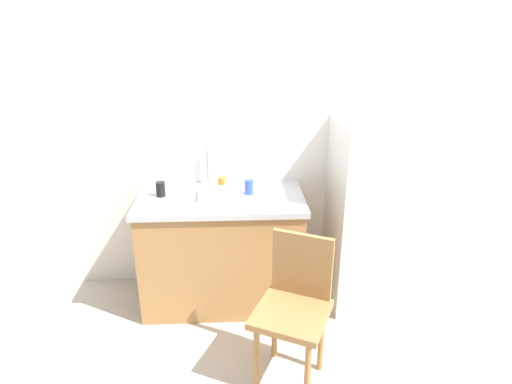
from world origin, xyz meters
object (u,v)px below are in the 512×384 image
at_px(dish_tray, 219,194).
at_px(cup_orange, 222,182).
at_px(cup_black, 161,189).
at_px(cup_blue, 249,187).
at_px(refrigerator, 371,215).
at_px(chair, 295,304).

distance_m(dish_tray, cup_orange, 0.20).
height_order(dish_tray, cup_orange, cup_orange).
xyz_separation_m(cup_black, cup_blue, (0.63, 0.01, 0.00)).
distance_m(cup_orange, cup_blue, 0.24).
distance_m(refrigerator, cup_orange, 1.13).
height_order(dish_tray, cup_blue, cup_blue).
bearing_deg(dish_tray, cup_black, 174.85).
height_order(chair, dish_tray, dish_tray).
distance_m(refrigerator, chair, 1.04).
bearing_deg(cup_black, cup_orange, 19.93).
bearing_deg(cup_orange, chair, -66.23).
bearing_deg(cup_black, chair, -43.52).
relative_size(refrigerator, cup_orange, 17.34).
relative_size(dish_tray, cup_black, 2.64).
height_order(cup_orange, cup_blue, cup_blue).
xyz_separation_m(dish_tray, cup_blue, (0.21, 0.05, 0.03)).
xyz_separation_m(chair, dish_tray, (-0.45, 0.78, 0.38)).
height_order(dish_tray, cup_black, cup_black).
bearing_deg(refrigerator, cup_black, 178.72).
bearing_deg(cup_blue, cup_orange, 143.67).
relative_size(refrigerator, cup_blue, 12.74).
bearing_deg(dish_tray, chair, -60.22).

